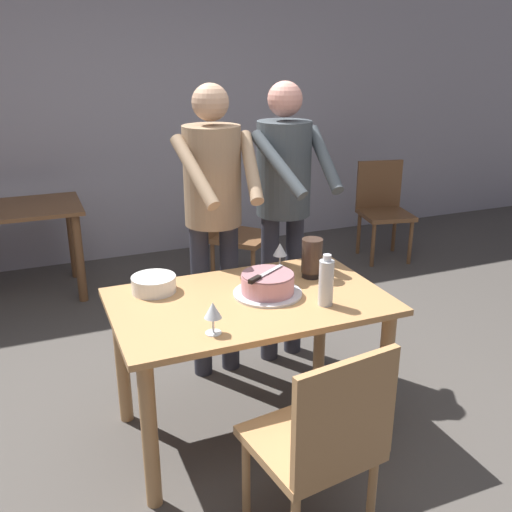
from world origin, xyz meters
TOP-DOWN VIEW (x-y plane):
  - ground_plane at (0.00, 0.00)m, footprint 14.00×14.00m
  - back_wall at (0.00, 2.99)m, footprint 10.00×0.12m
  - main_dining_table at (0.00, 0.00)m, footprint 1.32×0.81m
  - cake_on_platter at (0.10, 0.01)m, footprint 0.34×0.34m
  - cake_knife at (0.04, -0.03)m, footprint 0.24×0.16m
  - plate_stack at (-0.41, 0.26)m, footprint 0.22×0.22m
  - wine_glass_near at (-0.27, -0.27)m, footprint 0.08×0.08m
  - wine_glass_far at (0.31, 0.32)m, footprint 0.08×0.08m
  - water_bottle at (0.31, -0.20)m, footprint 0.07×0.07m
  - hurricane_lamp at (0.41, 0.14)m, footprint 0.11×0.11m
  - person_cutting_cake at (0.03, 0.62)m, footprint 0.47×0.55m
  - person_standing_beside at (0.48, 0.65)m, footprint 0.46×0.57m
  - chair_near_side at (-0.02, -0.78)m, footprint 0.50×0.50m
  - background_table at (-1.04, 2.29)m, footprint 1.00×0.70m
  - background_chair_0 at (2.15, 2.01)m, footprint 0.52×0.52m
  - background_chair_1 at (0.61, 1.88)m, footprint 0.62×0.62m

SIDE VIEW (x-z plane):
  - ground_plane at x=0.00m, z-range 0.00..0.00m
  - chair_near_side at x=-0.02m, z-range 0.04..0.94m
  - background_chair_0 at x=2.15m, z-range 0.04..0.94m
  - background_chair_1 at x=0.61m, z-range 0.04..0.94m
  - background_table at x=-1.04m, z-range 0.21..0.95m
  - main_dining_table at x=0.00m, z-range 0.25..1.00m
  - plate_stack at x=-0.41m, z-range 0.75..0.83m
  - cake_on_platter at x=0.10m, z-range 0.75..0.86m
  - wine_glass_near at x=-0.27m, z-range 0.78..0.92m
  - wine_glass_far at x=0.31m, z-range 0.78..0.92m
  - hurricane_lamp at x=0.41m, z-range 0.75..0.96m
  - water_bottle at x=0.31m, z-range 0.74..0.99m
  - cake_knife at x=0.04m, z-range 0.86..0.88m
  - person_cutting_cake at x=0.03m, z-range 0.22..1.94m
  - person_standing_beside at x=0.48m, z-range 0.22..1.94m
  - back_wall at x=0.00m, z-range 0.00..2.70m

